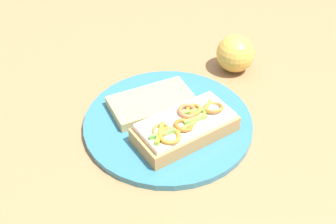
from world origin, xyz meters
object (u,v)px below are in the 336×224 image
(bread_slice_side, at_px, (153,102))
(sandwich, at_px, (184,128))
(apple_0, at_px, (235,53))
(plate, at_px, (168,123))

(bread_slice_side, bearing_deg, sandwich, 98.28)
(sandwich, height_order, bread_slice_side, sandwich)
(bread_slice_side, height_order, apple_0, apple_0)
(plate, height_order, apple_0, apple_0)
(bread_slice_side, bearing_deg, plate, 98.40)
(plate, xyz_separation_m, sandwich, (-0.05, 0.00, 0.03))
(sandwich, height_order, apple_0, apple_0)
(plate, relative_size, apple_0, 3.87)
(sandwich, bearing_deg, apple_0, -150.81)
(bread_slice_side, relative_size, apple_0, 1.94)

